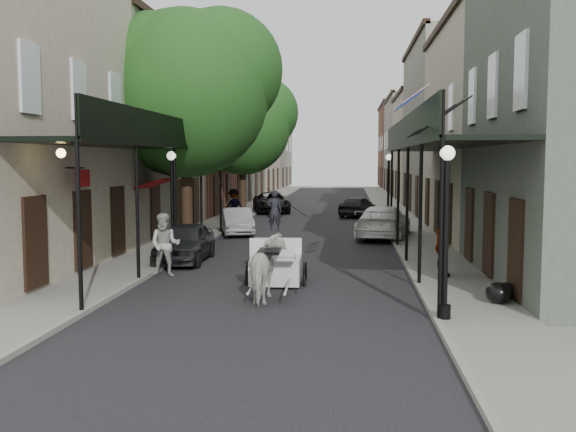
% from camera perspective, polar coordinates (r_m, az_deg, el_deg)
% --- Properties ---
extents(ground, '(140.00, 140.00, 0.00)m').
position_cam_1_polar(ground, '(16.33, -1.87, -7.46)').
color(ground, gray).
rests_on(ground, ground).
extents(road, '(8.00, 90.00, 0.01)m').
position_cam_1_polar(road, '(36.05, 2.16, -0.61)').
color(road, black).
rests_on(road, ground).
extents(sidewalk_left, '(2.20, 90.00, 0.12)m').
position_cam_1_polar(sidewalk_left, '(36.67, -5.67, -0.45)').
color(sidewalk_left, gray).
rests_on(sidewalk_left, ground).
extents(sidewalk_right, '(2.20, 90.00, 0.12)m').
position_cam_1_polar(sidewalk_right, '(36.11, 10.11, -0.58)').
color(sidewalk_right, gray).
rests_on(sidewalk_right, ground).
extents(building_row_left, '(5.00, 80.00, 10.50)m').
position_cam_1_polar(building_row_left, '(47.07, -7.70, 7.06)').
color(building_row_left, beige).
rests_on(building_row_left, ground).
extents(building_row_right, '(5.00, 80.00, 10.50)m').
position_cam_1_polar(building_row_right, '(46.32, 13.67, 6.99)').
color(building_row_right, gray).
rests_on(building_row_right, ground).
extents(gallery_left, '(2.20, 18.05, 4.88)m').
position_cam_1_polar(gallery_left, '(23.80, -11.30, 6.18)').
color(gallery_left, black).
rests_on(gallery_left, sidewalk_left).
extents(gallery_right, '(2.20, 18.05, 4.88)m').
position_cam_1_polar(gallery_right, '(22.97, 12.38, 6.20)').
color(gallery_right, black).
rests_on(gallery_right, sidewalk_right).
extents(tree_near, '(7.31, 6.80, 9.63)m').
position_cam_1_polar(tree_near, '(26.90, -8.17, 11.28)').
color(tree_near, '#382619').
rests_on(tree_near, sidewalk_left).
extents(tree_far, '(6.45, 6.00, 8.61)m').
position_cam_1_polar(tree_far, '(40.55, -3.54, 8.26)').
color(tree_far, '#382619').
rests_on(tree_far, sidewalk_left).
extents(lamppost_right_near, '(0.32, 0.32, 3.71)m').
position_cam_1_polar(lamppost_right_near, '(14.05, 13.86, -1.17)').
color(lamppost_right_near, black).
rests_on(lamppost_right_near, sidewalk_right).
extents(lamppost_left, '(0.32, 0.32, 3.71)m').
position_cam_1_polar(lamppost_left, '(22.71, -10.26, 1.20)').
color(lamppost_left, black).
rests_on(lamppost_left, sidewalk_left).
extents(lamppost_right_far, '(0.32, 0.32, 3.71)m').
position_cam_1_polar(lamppost_right_far, '(33.91, 8.91, 2.45)').
color(lamppost_right_far, black).
rests_on(lamppost_right_far, sidewalk_right).
extents(horse, '(0.94, 1.96, 1.63)m').
position_cam_1_polar(horse, '(16.12, -1.69, -4.68)').
color(horse, beige).
rests_on(horse, ground).
extents(carriage, '(1.75, 2.45, 2.73)m').
position_cam_1_polar(carriage, '(18.59, -0.97, -2.62)').
color(carriage, black).
rests_on(carriage, ground).
extents(pedestrian_walking, '(0.97, 0.78, 1.93)m').
position_cam_1_polar(pedestrian_walking, '(19.78, -10.88, -2.53)').
color(pedestrian_walking, '#A7A89E').
rests_on(pedestrian_walking, ground).
extents(pedestrian_sidewalk_left, '(1.34, 1.30, 1.84)m').
position_cam_1_polar(pedestrian_sidewalk_left, '(35.00, -4.85, 0.91)').
color(pedestrian_sidewalk_left, gray).
rests_on(pedestrian_sidewalk_left, sidewalk_left).
extents(pedestrian_sidewalk_right, '(0.50, 1.07, 1.78)m').
position_cam_1_polar(pedestrian_sidewalk_right, '(19.31, 13.58, -2.62)').
color(pedestrian_sidewalk_right, gray).
rests_on(pedestrian_sidewalk_right, sidewalk_right).
extents(car_left_near, '(1.70, 4.05, 1.37)m').
position_cam_1_polar(car_left_near, '(22.48, -9.14, -2.32)').
color(car_left_near, black).
rests_on(car_left_near, ground).
extents(car_left_mid, '(2.28, 4.02, 1.26)m').
position_cam_1_polar(car_left_mid, '(30.42, -4.56, -0.48)').
color(car_left_mid, '#9D9DA2').
rests_on(car_left_mid, ground).
extents(car_left_far, '(3.18, 5.30, 1.38)m').
position_cam_1_polar(car_left_far, '(42.97, -1.50, 1.21)').
color(car_left_far, black).
rests_on(car_left_far, ground).
extents(car_right_near, '(2.97, 5.36, 1.47)m').
position_cam_1_polar(car_right_near, '(29.16, 8.47, -0.54)').
color(car_right_near, white).
rests_on(car_right_near, ground).
extents(car_right_far, '(2.67, 4.18, 1.33)m').
position_cam_1_polar(car_right_far, '(40.05, 6.21, 0.87)').
color(car_right_far, black).
rests_on(car_right_far, ground).
extents(trash_bags, '(0.86, 1.01, 0.51)m').
position_cam_1_polar(trash_bags, '(16.34, 18.46, -6.44)').
color(trash_bags, black).
rests_on(trash_bags, sidewalk_right).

